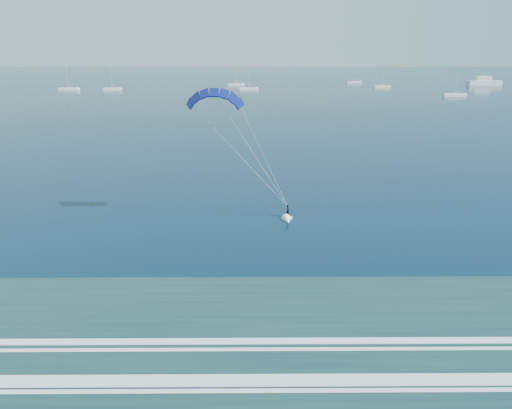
{
  "coord_description": "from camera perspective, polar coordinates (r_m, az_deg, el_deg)",
  "views": [
    {
      "loc": [
        4.17,
        -17.77,
        19.83
      ],
      "look_at": [
        4.45,
        27.13,
        4.16
      ],
      "focal_mm": 32.0,
      "sensor_mm": 36.0,
      "label": 1
    }
  ],
  "objects": [
    {
      "name": "sailboat_2",
      "position": [
        246.05,
        -2.54,
        14.76
      ],
      "size": [
        8.14,
        2.4,
        11.05
      ],
      "color": "white",
      "rests_on": "ground"
    },
    {
      "name": "sailboat_4",
      "position": [
        267.94,
        12.16,
        14.73
      ],
      "size": [
        7.71,
        2.4,
        10.62
      ],
      "color": "white",
      "rests_on": "ground"
    },
    {
      "name": "sailboat_3",
      "position": [
        220.11,
        -0.92,
        14.25
      ],
      "size": [
        8.44,
        2.4,
        11.75
      ],
      "color": "white",
      "rests_on": "ground"
    },
    {
      "name": "sailboat_1",
      "position": [
        229.39,
        -17.51,
        13.6
      ],
      "size": [
        8.2,
        2.4,
        11.33
      ],
      "color": "white",
      "rests_on": "ground"
    },
    {
      "name": "sailboat_7",
      "position": [
        236.87,
        -22.35,
        13.22
      ],
      "size": [
        9.25,
        2.4,
        11.74
      ],
      "color": "white",
      "rests_on": "ground"
    },
    {
      "name": "sailboat_6",
      "position": [
        209.88,
        23.59,
        12.46
      ],
      "size": [
        9.21,
        2.4,
        12.41
      ],
      "color": "white",
      "rests_on": "ground"
    },
    {
      "name": "kitesurfer_rig",
      "position": [
        51.44,
        -0.5,
        6.61
      ],
      "size": [
        13.17,
        5.31,
        16.66
      ],
      "color": "#85C917",
      "rests_on": "ground"
    },
    {
      "name": "motor_yacht",
      "position": [
        274.99,
        26.61,
        13.54
      ],
      "size": [
        16.97,
        4.52,
        6.75
      ],
      "color": "white",
      "rests_on": "ground"
    },
    {
      "name": "sailboat_5",
      "position": [
        240.79,
        15.51,
        14.01
      ],
      "size": [
        7.74,
        2.4,
        10.7
      ],
      "color": "white",
      "rests_on": "ground"
    }
  ]
}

